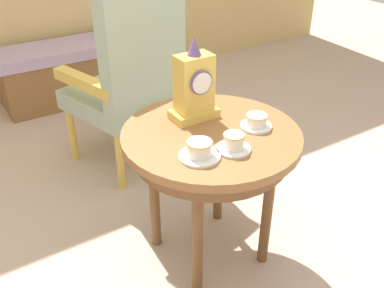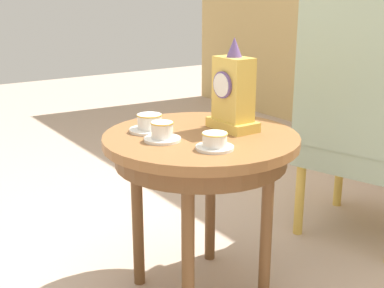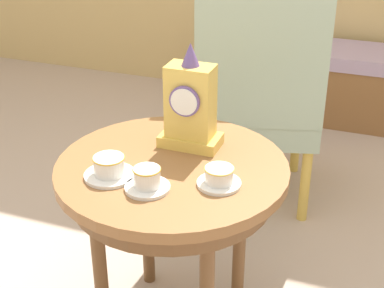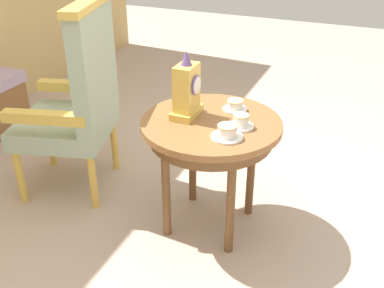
% 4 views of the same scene
% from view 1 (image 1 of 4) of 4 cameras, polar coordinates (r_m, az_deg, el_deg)
% --- Properties ---
extents(ground_plane, '(10.00, 10.00, 0.00)m').
position_cam_1_polar(ground_plane, '(2.02, -0.27, -14.75)').
color(ground_plane, '#BCA38E').
extents(side_table, '(0.70, 0.70, 0.63)m').
position_cam_1_polar(side_table, '(1.71, 2.49, -0.59)').
color(side_table, brown).
rests_on(side_table, ground).
extents(teacup_left, '(0.15, 0.15, 0.06)m').
position_cam_1_polar(teacup_left, '(1.50, 1.00, -0.86)').
color(teacup_left, white).
rests_on(teacup_left, side_table).
extents(teacup_right, '(0.13, 0.13, 0.07)m').
position_cam_1_polar(teacup_right, '(1.55, 5.52, 0.11)').
color(teacup_right, white).
rests_on(teacup_right, side_table).
extents(teacup_center, '(0.13, 0.13, 0.06)m').
position_cam_1_polar(teacup_center, '(1.71, 8.49, 2.94)').
color(teacup_center, white).
rests_on(teacup_center, side_table).
extents(mantel_clock, '(0.19, 0.11, 0.34)m').
position_cam_1_polar(mantel_clock, '(1.72, 0.30, 7.52)').
color(mantel_clock, gold).
rests_on(mantel_clock, side_table).
extents(armchair, '(0.66, 0.66, 1.14)m').
position_cam_1_polar(armchair, '(2.38, -8.06, 9.49)').
color(armchair, '#9EB299').
rests_on(armchair, ground).
extents(window_bench, '(1.13, 0.40, 0.44)m').
position_cam_1_polar(window_bench, '(3.50, -15.26, 9.29)').
color(window_bench, '#B299B7').
rests_on(window_bench, ground).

